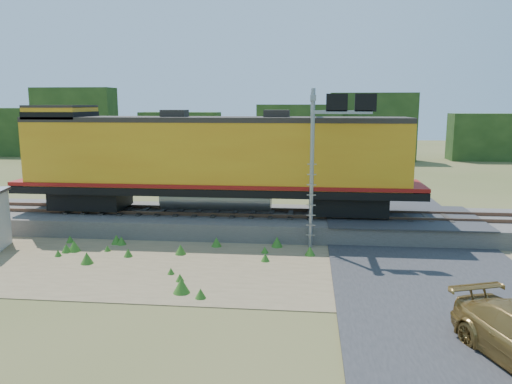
# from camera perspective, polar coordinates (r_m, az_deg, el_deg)

# --- Properties ---
(ground) EXTENTS (140.00, 140.00, 0.00)m
(ground) POSITION_cam_1_polar(r_m,az_deg,el_deg) (18.54, -2.40, -8.91)
(ground) COLOR #475123
(ground) RESTS_ON ground
(ballast) EXTENTS (70.00, 5.00, 0.80)m
(ballast) POSITION_cam_1_polar(r_m,az_deg,el_deg) (24.15, -0.32, -3.43)
(ballast) COLOR slate
(ballast) RESTS_ON ground
(rails) EXTENTS (70.00, 1.54, 0.16)m
(rails) POSITION_cam_1_polar(r_m,az_deg,el_deg) (24.05, -0.32, -2.32)
(rails) COLOR brown
(rails) RESTS_ON ballast
(dirt_shoulder) EXTENTS (26.00, 8.00, 0.03)m
(dirt_shoulder) POSITION_cam_1_polar(r_m,az_deg,el_deg) (19.38, -8.10, -8.11)
(dirt_shoulder) COLOR #8C7754
(dirt_shoulder) RESTS_ON ground
(road) EXTENTS (7.00, 66.00, 0.86)m
(road) POSITION_cam_1_polar(r_m,az_deg,el_deg) (19.53, 18.93, -8.20)
(road) COLOR #38383A
(road) RESTS_ON ground
(tree_line_north) EXTENTS (130.00, 3.00, 6.50)m
(tree_line_north) POSITION_cam_1_polar(r_m,az_deg,el_deg) (55.49, 3.37, 6.93)
(tree_line_north) COLOR #1D3613
(tree_line_north) RESTS_ON ground
(weed_clumps) EXTENTS (15.00, 6.20, 0.56)m
(weed_clumps) POSITION_cam_1_polar(r_m,az_deg,el_deg) (19.44, -12.72, -8.26)
(weed_clumps) COLOR #346E1F
(weed_clumps) RESTS_ON ground
(locomotive) EXTENTS (19.42, 2.96, 5.01)m
(locomotive) POSITION_cam_1_polar(r_m,az_deg,el_deg) (23.96, -5.32, 3.78)
(locomotive) COLOR black
(locomotive) RESTS_ON rails
(signal_gantry) EXTENTS (2.63, 6.20, 6.64)m
(signal_gantry) POSITION_cam_1_polar(r_m,az_deg,el_deg) (22.73, 7.30, 7.40)
(signal_gantry) COLOR gray
(signal_gantry) RESTS_ON ground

